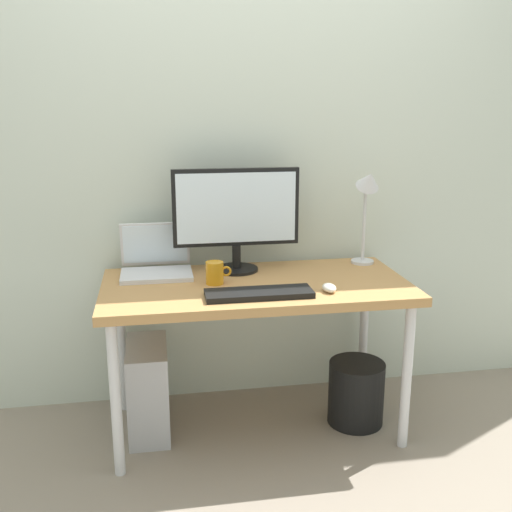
{
  "coord_description": "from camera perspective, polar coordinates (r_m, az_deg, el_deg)",
  "views": [
    {
      "loc": [
        -0.42,
        -2.47,
        1.48
      ],
      "look_at": [
        0.0,
        0.0,
        0.82
      ],
      "focal_mm": 41.9,
      "sensor_mm": 36.0,
      "label": 1
    }
  ],
  "objects": [
    {
      "name": "ground_plane",
      "position": [
        2.91,
        0.0,
        -15.89
      ],
      "size": [
        6.0,
        6.0,
        0.0
      ],
      "primitive_type": "plane",
      "color": "gray"
    },
    {
      "name": "back_wall",
      "position": [
        2.9,
        -1.33,
        11.1
      ],
      "size": [
        4.4,
        0.04,
        2.6
      ],
      "primitive_type": "cube",
      "color": "silver",
      "rests_on": "ground_plane"
    },
    {
      "name": "desk",
      "position": [
        2.64,
        0.0,
        -3.87
      ],
      "size": [
        1.34,
        0.66,
        0.7
      ],
      "color": "#B7844C",
      "rests_on": "ground_plane"
    },
    {
      "name": "monitor",
      "position": [
        2.74,
        -1.9,
        4.11
      ],
      "size": [
        0.58,
        0.2,
        0.48
      ],
      "color": "black",
      "rests_on": "desk"
    },
    {
      "name": "laptop",
      "position": [
        2.78,
        -9.52,
        -0.51
      ],
      "size": [
        0.32,
        0.27,
        0.23
      ],
      "color": "silver",
      "rests_on": "desk"
    },
    {
      "name": "desk_lamp",
      "position": [
        2.88,
        10.62,
        5.74
      ],
      "size": [
        0.11,
        0.16,
        0.48
      ],
      "color": "silver",
      "rests_on": "desk"
    },
    {
      "name": "keyboard",
      "position": [
        2.44,
        0.28,
        -3.6
      ],
      "size": [
        0.44,
        0.14,
        0.02
      ],
      "primitive_type": "cube",
      "color": "black",
      "rests_on": "desk"
    },
    {
      "name": "mouse",
      "position": [
        2.51,
        7.0,
        -3.03
      ],
      "size": [
        0.06,
        0.09,
        0.03
      ],
      "primitive_type": "ellipsoid",
      "color": "silver",
      "rests_on": "desk"
    },
    {
      "name": "coffee_mug",
      "position": [
        2.6,
        -3.93,
        -1.61
      ],
      "size": [
        0.11,
        0.08,
        0.1
      ],
      "color": "orange",
      "rests_on": "desk"
    },
    {
      "name": "computer_tower",
      "position": [
        2.82,
        -10.25,
        -12.37
      ],
      "size": [
        0.18,
        0.36,
        0.42
      ],
      "primitive_type": "cube",
      "color": "#B2B2B7",
      "rests_on": "ground_plane"
    },
    {
      "name": "wastebasket",
      "position": [
        2.91,
        9.53,
        -12.74
      ],
      "size": [
        0.26,
        0.26,
        0.3
      ],
      "primitive_type": "cylinder",
      "color": "black",
      "rests_on": "ground_plane"
    }
  ]
}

